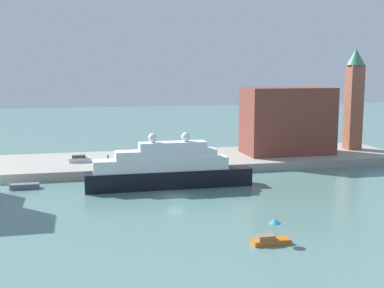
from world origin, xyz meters
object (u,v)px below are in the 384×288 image
object	(u,v)px
small_motorboat	(270,237)
harbor_building	(287,121)
parked_car	(80,159)
mooring_bollard	(155,165)
work_barge	(25,186)
person_figure	(108,159)
bell_tower	(354,95)
large_yacht	(167,169)

from	to	relation	value
small_motorboat	harbor_building	size ratio (longest dim) A/B	0.23
parked_car	mooring_bollard	bearing A→B (deg)	-30.89
work_barge	harbor_building	world-z (taller)	harbor_building
person_figure	mooring_bollard	bearing A→B (deg)	-39.67
small_motorboat	person_figure	xyz separation A→B (m)	(-15.78, 48.79, 1.62)
work_barge	person_figure	size ratio (longest dim) A/B	2.98
parked_car	bell_tower	bearing A→B (deg)	2.75
parked_car	mooring_bollard	world-z (taller)	parked_car
large_yacht	mooring_bollard	size ratio (longest dim) A/B	47.23
work_barge	large_yacht	bearing A→B (deg)	-11.13
large_yacht	person_figure	size ratio (longest dim) A/B	17.87
small_motorboat	parked_car	world-z (taller)	parked_car
bell_tower	person_figure	world-z (taller)	bell_tower
parked_car	work_barge	bearing A→B (deg)	-123.12
person_figure	harbor_building	bearing A→B (deg)	3.01
large_yacht	small_motorboat	world-z (taller)	large_yacht
work_barge	parked_car	size ratio (longest dim) A/B	1.09
work_barge	person_figure	distance (m)	20.11
mooring_bollard	bell_tower	bearing A→B (deg)	13.16
parked_car	small_motorboat	bearing A→B (deg)	-66.92
work_barge	mooring_bollard	size ratio (longest dim) A/B	7.88
work_barge	mooring_bollard	bearing A→B (deg)	14.54
large_yacht	work_barge	size ratio (longest dim) A/B	6.00
bell_tower	harbor_building	bearing A→B (deg)	-172.50
bell_tower	mooring_bollard	size ratio (longest dim) A/B	38.21
large_yacht	person_figure	distance (m)	20.05
bell_tower	mooring_bollard	distance (m)	51.76
large_yacht	person_figure	world-z (taller)	large_yacht
large_yacht	small_motorboat	size ratio (longest dim) A/B	6.44
harbor_building	bell_tower	distance (m)	18.50
parked_car	person_figure	size ratio (longest dim) A/B	2.74
small_motorboat	bell_tower	bearing A→B (deg)	51.95
large_yacht	bell_tower	distance (m)	54.43
mooring_bollard	person_figure	bearing A→B (deg)	140.33
bell_tower	parked_car	bearing A→B (deg)	-177.25
large_yacht	person_figure	bearing A→B (deg)	116.74
harbor_building	person_figure	bearing A→B (deg)	-176.99
parked_car	person_figure	distance (m)	5.77
large_yacht	parked_car	bearing A→B (deg)	127.16
small_motorboat	bell_tower	xyz separation A→B (m)	(41.63, 53.20, 13.57)
large_yacht	mooring_bollard	xyz separation A→B (m)	(-0.53, 10.86, -1.31)
bell_tower	person_figure	size ratio (longest dim) A/B	14.46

